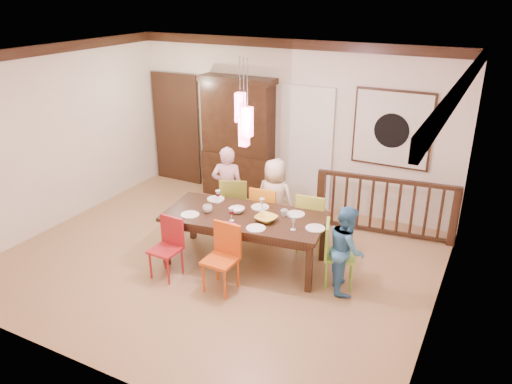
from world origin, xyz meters
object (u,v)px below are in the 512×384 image
at_px(chair_far_left, 235,200).
at_px(china_hutch, 238,138).
at_px(person_far_mid, 275,199).
at_px(balustrade, 385,205).
at_px(person_end_right, 346,249).
at_px(person_far_left, 228,189).
at_px(chair_end_right, 340,250).
at_px(dining_table, 245,220).

distance_m(chair_far_left, china_hutch, 1.61).
xyz_separation_m(chair_far_left, person_far_mid, (0.66, 0.08, 0.11)).
bearing_deg(china_hutch, balustrade, -6.92).
height_order(china_hutch, person_end_right, china_hutch).
xyz_separation_m(china_hutch, person_far_left, (0.54, -1.31, -0.42)).
bearing_deg(chair_end_right, person_end_right, -142.79).
height_order(balustrade, person_end_right, person_end_right).
xyz_separation_m(chair_far_left, china_hutch, (-0.68, 1.33, 0.59)).
height_order(china_hutch, person_far_mid, china_hutch).
distance_m(balustrade, person_end_right, 1.80).
bearing_deg(china_hutch, dining_table, -58.60).
bearing_deg(chair_end_right, balustrade, -22.83).
relative_size(dining_table, person_end_right, 2.01).
xyz_separation_m(china_hutch, person_end_right, (2.79, -2.14, -0.54)).
relative_size(dining_table, balustrade, 1.07).
bearing_deg(person_far_left, chair_far_left, 153.96).
bearing_deg(person_end_right, chair_end_right, 29.01).
distance_m(dining_table, person_far_left, 1.13).
distance_m(chair_far_left, balustrade, 2.38).
distance_m(chair_far_left, person_far_mid, 0.68).
height_order(dining_table, chair_far_left, chair_far_left).
bearing_deg(chair_far_left, person_far_mid, 164.52).
bearing_deg(person_end_right, balustrade, -27.69).
bearing_deg(person_end_right, person_far_mid, 32.68).
xyz_separation_m(dining_table, person_far_left, (-0.77, 0.83, 0.03)).
height_order(dining_table, balustrade, balustrade).
height_order(chair_far_left, person_end_right, person_end_right).
bearing_deg(chair_end_right, dining_table, 75.70).
bearing_deg(chair_end_right, person_far_left, 53.10).
xyz_separation_m(china_hutch, person_far_mid, (1.35, -1.25, -0.47)).
relative_size(chair_far_left, person_end_right, 0.80).
distance_m(dining_table, chair_end_right, 1.39).
relative_size(chair_far_left, person_far_left, 0.67).
distance_m(chair_end_right, balustrade, 1.73).
relative_size(chair_far_left, balustrade, 0.43).
distance_m(dining_table, person_far_mid, 0.90).
bearing_deg(balustrade, chair_far_left, -162.30).
height_order(person_far_left, person_far_mid, person_far_left).
bearing_deg(person_end_right, chair_far_left, 43.26).
bearing_deg(person_far_left, dining_table, 113.31).
xyz_separation_m(dining_table, person_end_right, (1.48, 0.01, -0.08)).
distance_m(balustrade, person_far_mid, 1.76).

